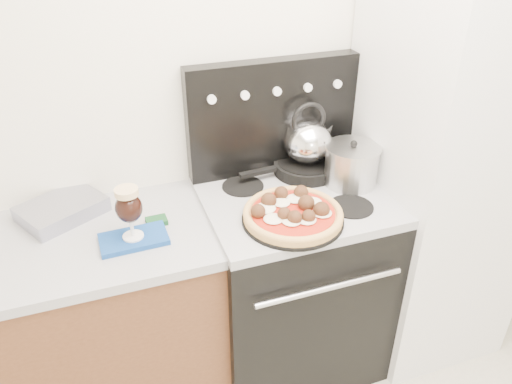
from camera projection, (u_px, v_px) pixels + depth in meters
name	position (u px, v px, depth m)	size (l,w,h in m)	color
room_shell	(418.00, 267.00, 1.17)	(3.52, 3.01, 2.52)	beige
base_cabinet	(39.00, 343.00, 2.03)	(1.45, 0.60, 0.86)	brown
countertop	(11.00, 256.00, 1.80)	(1.48, 0.63, 0.04)	#A9A9AE
stove_body	(291.00, 284.00, 2.32)	(0.76, 0.65, 0.88)	black
cooktop	(295.00, 201.00, 2.09)	(0.76, 0.65, 0.04)	#ADADB2
backguard	(272.00, 117.00, 2.17)	(0.76, 0.08, 0.50)	black
fridge	(441.00, 166.00, 2.24)	(0.64, 0.68, 1.90)	silver
foil_sheet	(62.00, 209.00, 1.97)	(0.30, 0.22, 0.06)	#B6B8D0
oven_mitt	(134.00, 239.00, 1.84)	(0.25, 0.14, 0.02)	navy
beer_glass	(130.00, 213.00, 1.78)	(0.10, 0.10, 0.21)	black
pizza_pan	(293.00, 219.00, 1.92)	(0.39, 0.39, 0.01)	black
pizza	(293.00, 212.00, 1.90)	(0.38, 0.38, 0.05)	#EAB35C
skillet	(306.00, 167.00, 2.25)	(0.29, 0.29, 0.05)	black
tea_kettle	(308.00, 138.00, 2.17)	(0.21, 0.21, 0.23)	white
stock_pot	(351.00, 166.00, 2.13)	(0.23, 0.23, 0.16)	#BBBBBB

